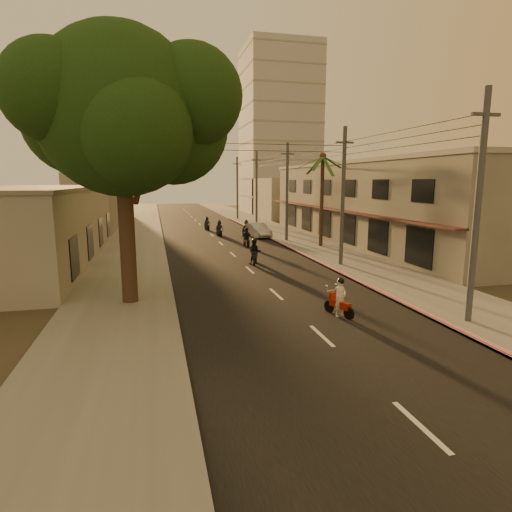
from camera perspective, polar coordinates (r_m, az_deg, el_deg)
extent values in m
plane|color=#383023|center=(19.63, 4.33, -6.61)|extent=(160.00, 160.00, 0.00)
cube|color=black|center=(38.75, -4.71, 1.67)|extent=(10.00, 140.00, 0.02)
cube|color=slate|center=(40.54, 5.83, 2.09)|extent=(5.00, 140.00, 0.12)
cube|color=slate|center=(38.34, -15.86, 1.31)|extent=(5.00, 140.00, 0.12)
cube|color=red|center=(35.09, 4.81, 0.95)|extent=(0.20, 60.00, 0.20)
cube|color=gray|center=(41.05, 15.51, 6.71)|extent=(8.00, 34.00, 7.00)
cube|color=gray|center=(41.02, 15.75, 11.80)|extent=(8.20, 34.20, 0.30)
cube|color=#431D1A|center=(39.18, 9.94, 6.19)|extent=(0.80, 34.00, 0.12)
cube|color=gray|center=(33.08, -27.80, 3.47)|extent=(8.00, 24.00, 5.00)
cube|color=gray|center=(32.94, -28.16, 7.96)|extent=(8.20, 24.20, 0.20)
cube|color=#B7B5B2|center=(77.50, 3.09, 16.21)|extent=(12.00, 12.00, 28.00)
cylinder|color=black|center=(20.11, -16.78, 2.14)|extent=(0.70, 0.70, 6.00)
cylinder|color=black|center=(20.31, -14.86, 10.80)|extent=(1.22, 2.17, 3.04)
cylinder|color=black|center=(19.69, -19.08, 11.21)|extent=(1.31, 1.49, 2.73)
sphere|color=black|center=(20.15, -17.61, 17.83)|extent=(7.20, 7.20, 7.20)
sphere|color=black|center=(21.06, -11.11, 16.36)|extent=(5.20, 5.20, 5.20)
sphere|color=black|center=(21.08, -22.49, 16.35)|extent=(4.80, 4.80, 4.80)
sphere|color=black|center=(18.22, -15.90, 15.93)|extent=(4.60, 4.60, 4.60)
sphere|color=black|center=(19.81, -8.57, 20.36)|extent=(4.40, 4.40, 4.40)
sphere|color=black|center=(19.35, -25.47, 19.20)|extent=(4.00, 4.00, 4.00)
sphere|color=black|center=(22.66, -14.10, 19.88)|extent=(4.40, 4.40, 4.40)
cylinder|color=black|center=(36.64, 8.75, 7.07)|extent=(0.32, 0.32, 7.60)
sphere|color=black|center=(36.65, 8.91, 13.01)|extent=(0.60, 0.60, 0.60)
cylinder|color=#38383A|center=(18.39, 27.42, 5.45)|extent=(0.26, 0.26, 9.00)
cube|color=#38383A|center=(18.52, 28.33, 16.30)|extent=(1.20, 0.12, 0.12)
cylinder|color=#38383A|center=(28.56, 11.49, 7.59)|extent=(0.26, 0.26, 9.00)
cube|color=#38383A|center=(28.64, 11.74, 14.60)|extent=(1.20, 0.12, 0.12)
cylinder|color=#38383A|center=(39.77, 4.16, 8.39)|extent=(0.26, 0.26, 9.00)
cube|color=#38383A|center=(39.82, 4.22, 13.43)|extent=(1.20, 0.12, 0.12)
cylinder|color=#38383A|center=(51.33, 0.07, 8.77)|extent=(0.26, 0.26, 9.00)
cube|color=#38383A|center=(51.38, 0.07, 12.68)|extent=(1.20, 0.12, 0.12)
cylinder|color=#38383A|center=(63.06, -2.51, 8.99)|extent=(0.26, 0.26, 9.00)
cube|color=#38383A|center=(63.10, -2.54, 12.17)|extent=(1.20, 0.12, 0.12)
cube|color=gray|center=(65.99, 4.06, 7.72)|extent=(8.00, 14.00, 6.00)
cube|color=gray|center=(52.66, -22.49, 5.54)|extent=(8.00, 14.00, 4.40)
cube|color=gray|center=(70.41, -20.32, 7.68)|extent=(8.00, 14.00, 7.00)
cylinder|color=black|center=(18.79, 9.72, -6.65)|extent=(0.27, 0.53, 0.53)
cylinder|color=black|center=(17.99, 12.29, -7.49)|extent=(0.27, 0.53, 0.53)
cube|color=#981C0B|center=(18.26, 11.16, -6.35)|extent=(0.60, 1.06, 0.28)
cube|color=#981C0B|center=(18.55, 10.15, -5.61)|extent=(0.30, 0.18, 0.56)
cylinder|color=silver|center=(18.54, 9.95, -4.56)|extent=(0.50, 0.21, 0.04)
imported|color=beige|center=(18.19, 11.19, -5.53)|extent=(0.82, 0.75, 1.58)
sphere|color=black|center=(18.01, 11.27, -3.26)|extent=(0.28, 0.28, 0.28)
sphere|color=silver|center=(18.30, 9.41, -3.98)|extent=(0.11, 0.11, 0.11)
sphere|color=silver|center=(18.65, 10.60, -3.75)|extent=(0.11, 0.11, 0.11)
cylinder|color=black|center=(29.64, -0.06, -0.33)|extent=(0.27, 0.57, 0.57)
cylinder|color=black|center=(28.39, -0.24, -0.79)|extent=(0.27, 0.57, 0.57)
cube|color=black|center=(28.89, -0.16, -0.05)|extent=(0.60, 1.15, 0.31)
cube|color=black|center=(29.36, -0.09, 0.42)|extent=(0.32, 0.19, 0.61)
cylinder|color=silver|center=(29.43, -0.08, 1.14)|extent=(0.55, 0.20, 0.04)
imported|color=black|center=(28.84, -0.16, 0.53)|extent=(1.20, 1.12, 1.71)
sphere|color=black|center=(28.72, -0.16, 2.11)|extent=(0.31, 0.31, 0.31)
cylinder|color=black|center=(37.23, -1.52, 1.76)|extent=(0.12, 0.53, 0.53)
cylinder|color=black|center=(36.10, -1.05, 1.50)|extent=(0.12, 0.53, 0.53)
cube|color=black|center=(36.56, -1.26, 2.01)|extent=(0.32, 1.05, 0.28)
cube|color=black|center=(37.00, -1.45, 2.33)|extent=(0.29, 0.11, 0.57)
cylinder|color=silver|center=(37.06, -1.50, 2.86)|extent=(0.52, 0.07, 0.04)
imported|color=black|center=(36.52, -1.26, 2.44)|extent=(0.97, 0.48, 1.59)
sphere|color=black|center=(36.43, -1.27, 3.60)|extent=(0.28, 0.28, 0.28)
cylinder|color=black|center=(44.42, -5.16, 3.06)|extent=(0.17, 0.54, 0.53)
cylinder|color=black|center=(43.28, -4.70, 2.89)|extent=(0.17, 0.54, 0.53)
cube|color=black|center=(43.75, -4.91, 3.30)|extent=(0.42, 1.08, 0.29)
cube|color=black|center=(44.19, -5.09, 3.55)|extent=(0.30, 0.14, 0.57)
cylinder|color=silver|center=(44.26, -5.14, 4.00)|extent=(0.52, 0.12, 0.04)
imported|color=black|center=(43.72, -4.92, 3.66)|extent=(0.93, 0.73, 1.60)
sphere|color=black|center=(43.64, -4.93, 4.64)|extent=(0.29, 0.29, 0.29)
cylinder|color=black|center=(44.81, -1.65, 3.15)|extent=(0.21, 0.53, 0.52)
cylinder|color=black|center=(43.76, -1.01, 2.99)|extent=(0.21, 0.53, 0.52)
cube|color=black|center=(44.19, -1.30, 3.39)|extent=(0.48, 1.06, 0.28)
cube|color=black|center=(44.60, -1.55, 3.62)|extent=(0.29, 0.15, 0.56)
cylinder|color=silver|center=(44.66, -1.61, 4.05)|extent=(0.51, 0.15, 0.04)
imported|color=black|center=(44.16, -1.30, 3.73)|extent=(1.26, 1.02, 1.56)
sphere|color=black|center=(44.09, -1.30, 4.68)|extent=(0.28, 0.28, 0.28)
imported|color=#A6A8AE|center=(42.94, 0.21, 3.47)|extent=(2.68, 4.75, 1.43)
cylinder|color=black|center=(49.93, -6.76, 3.78)|extent=(0.19, 0.51, 0.50)
cylinder|color=black|center=(48.87, -6.35, 3.65)|extent=(0.19, 0.51, 0.50)
cube|color=black|center=(49.31, -6.54, 3.99)|extent=(0.44, 1.01, 0.27)
cube|color=black|center=(49.72, -6.71, 4.19)|extent=(0.28, 0.14, 0.54)
cylinder|color=silver|center=(49.79, -6.75, 4.56)|extent=(0.49, 0.14, 0.04)
imported|color=black|center=(49.28, -6.55, 4.29)|extent=(0.92, 0.77, 1.50)
sphere|color=black|center=(49.22, -6.56, 5.10)|extent=(0.27, 0.27, 0.27)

